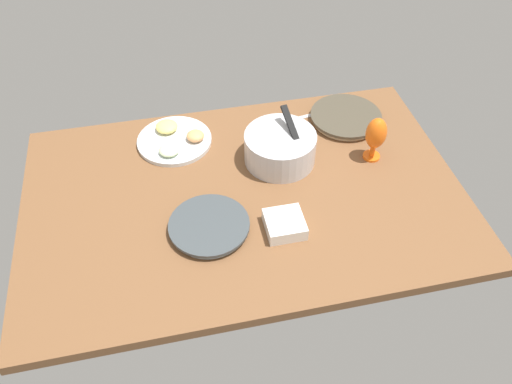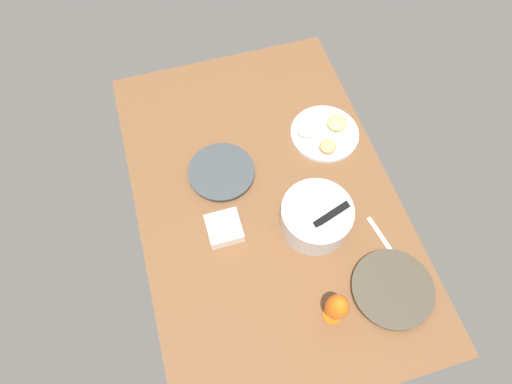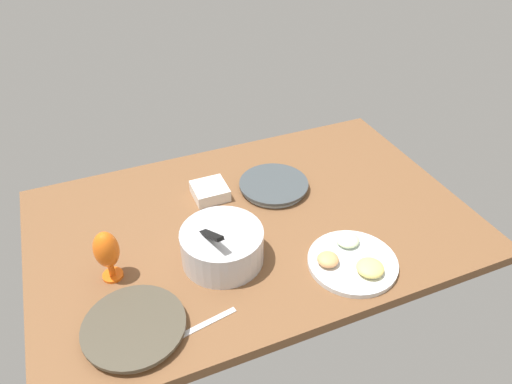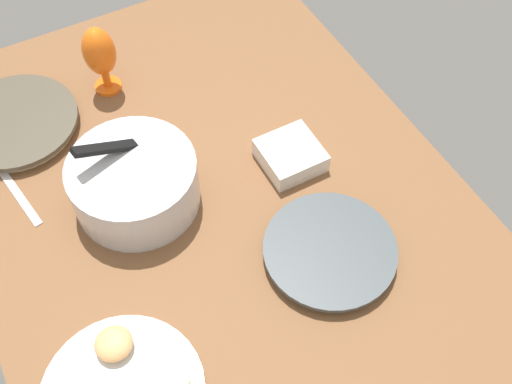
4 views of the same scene
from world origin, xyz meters
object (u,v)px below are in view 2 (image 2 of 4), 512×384
at_px(dinner_plate_left, 221,172).
at_px(square_bowl_white, 224,228).
at_px(fruit_platter, 325,133).
at_px(hurricane_glass_orange, 337,308).
at_px(mixing_bowl, 316,216).
at_px(dinner_plate_right, 392,289).

relative_size(dinner_plate_left, square_bowl_white, 2.13).
distance_m(dinner_plate_left, square_bowl_white, 0.26).
bearing_deg(fruit_platter, dinner_plate_left, -82.11).
height_order(dinner_plate_left, hurricane_glass_orange, hurricane_glass_orange).
bearing_deg(dinner_plate_left, fruit_platter, 97.89).
bearing_deg(fruit_platter, square_bowl_white, -59.28).
bearing_deg(square_bowl_white, mixing_bowl, 78.64).
relative_size(fruit_platter, square_bowl_white, 2.29).
bearing_deg(hurricane_glass_orange, square_bowl_white, -146.18).
xyz_separation_m(dinner_plate_left, hurricane_glass_orange, (0.68, 0.23, 0.10)).
distance_m(dinner_plate_right, hurricane_glass_orange, 0.26).
xyz_separation_m(dinner_plate_left, square_bowl_white, (0.25, -0.05, 0.01)).
bearing_deg(dinner_plate_left, dinner_plate_right, 35.93).
xyz_separation_m(fruit_platter, hurricane_glass_orange, (0.74, -0.25, 0.10)).
distance_m(fruit_platter, hurricane_glass_orange, 0.79).
height_order(fruit_platter, hurricane_glass_orange, hurricane_glass_orange).
distance_m(dinner_plate_left, hurricane_glass_orange, 0.72).
bearing_deg(hurricane_glass_orange, mixing_bowl, 170.02).
bearing_deg(square_bowl_white, fruit_platter, 120.72).
distance_m(dinner_plate_left, dinner_plate_right, 0.81).
distance_m(dinner_plate_right, square_bowl_white, 0.66).
height_order(dinner_plate_right, mixing_bowl, mixing_bowl).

